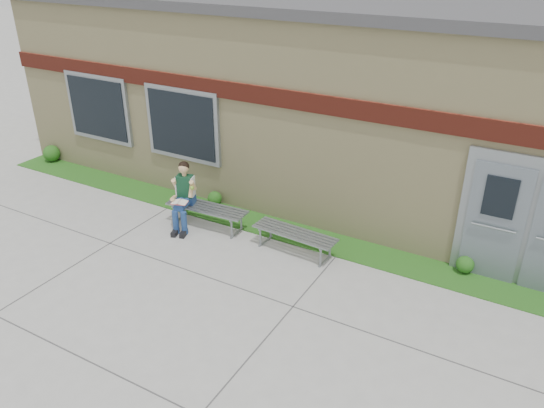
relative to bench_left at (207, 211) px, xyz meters
The scene contains 9 objects.
ground 2.68m from the bench_left, 48.74° to the right, with size 80.00×80.00×0.00m, color #9E9E99.
grass_strip 1.88m from the bench_left, 18.88° to the left, with size 16.00×0.80×0.02m, color #205216.
school_building 4.70m from the bench_left, 66.26° to the left, with size 16.20×6.22×4.20m.
bench_left is the anchor object (origin of this frame).
bench_right 2.00m from the bench_left, ahead, with size 1.65×0.55×0.42m.
girl 0.58m from the bench_left, 154.38° to the right, with size 0.59×0.86×1.36m.
shrub_west 5.70m from the bench_left, behind, with size 0.43×0.43×0.43m, color #205216.
shrub_mid 0.96m from the bench_left, 116.27° to the left, with size 0.31×0.31×0.31m, color #205216.
shrub_east 5.01m from the bench_left, ahead, with size 0.31×0.31×0.31m, color #205216.
Camera 1 is at (4.09, -5.62, 5.28)m, focal length 35.00 mm.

